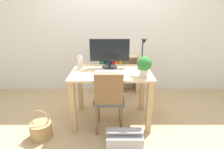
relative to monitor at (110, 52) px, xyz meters
The scene contains 12 objects.
ground_plane 1.04m from the monitor, 83.82° to the right, with size 10.00×10.00×0.00m, color tan.
wall_back 1.03m from the monitor, 88.65° to the left, with size 8.00×0.05×2.60m.
desk 0.45m from the monitor, 83.82° to the right, with size 1.13×0.73×0.78m.
monitor is the anchor object (origin of this frame).
keyboard 0.32m from the monitor, 96.23° to the right, with size 0.35×0.12×0.02m.
vase 0.46m from the monitor, behind, with size 0.08×0.08×0.21m.
desk_lamp 0.49m from the monitor, 17.19° to the right, with size 0.10×0.19×0.45m.
potted_plant 0.62m from the monitor, 42.44° to the right, with size 0.19×0.19×0.27m.
chair 0.72m from the monitor, 90.63° to the right, with size 0.40×0.40×0.87m.
bookshelf 1.03m from the monitor, 85.85° to the left, with size 0.74×0.28×0.77m.
basket 1.42m from the monitor, 144.93° to the right, with size 0.28×0.28×0.40m.
storage_box 1.24m from the monitor, 77.08° to the right, with size 0.45×0.29×0.24m.
Camera 1 is at (0.01, -2.51, 1.60)m, focal length 30.00 mm.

